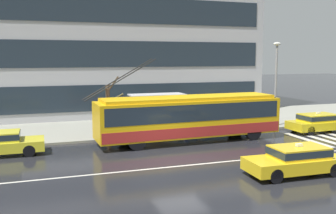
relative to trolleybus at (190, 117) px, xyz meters
The scene contains 16 objects.
ground_plane 4.47m from the trolleybus, 118.23° to the right, with size 160.00×160.00×0.00m, color #222328.
sidewalk_slab 7.05m from the trolleybus, 106.74° to the left, with size 80.00×10.00×0.14m, color gray.
crosswalk_stripe_edge_near 7.63m from the trolleybus, 15.93° to the right, with size 0.44×4.40×0.01m, color beige.
crosswalk_stripe_inner_a 8.48m from the trolleybus, 14.23° to the right, with size 0.44×4.40×0.01m, color beige.
crosswalk_stripe_center 9.34m from the trolleybus, 12.85° to the right, with size 0.44×4.40×0.01m, color beige.
lane_centre_line 5.51m from the trolleybus, 112.06° to the right, with size 72.00×0.14×0.01m, color silver.
trolleybus is the anchor object (origin of this frame).
taxi_oncoming_near 8.06m from the trolleybus, 76.11° to the right, with size 4.46×1.90×1.39m.
taxi_ahead_of_bus 9.67m from the trolleybus, ahead, with size 4.54×1.95×1.39m.
bus_shelter 3.46m from the trolleybus, 109.85° to the left, with size 3.74×1.65×2.55m.
pedestrian_at_shelter 5.03m from the trolleybus, 59.96° to the left, with size 1.56×1.56×2.00m.
pedestrian_approaching_curb 5.08m from the trolleybus, 124.78° to the left, with size 1.44×1.44×1.97m.
pedestrian_walking_past 4.70m from the trolleybus, 70.13° to the left, with size 1.13×1.13×1.96m.
pedestrian_waiting_by_pole 4.24m from the trolleybus, 140.85° to the left, with size 0.51×0.51×1.75m.
street_lamp 8.20m from the trolleybus, 15.91° to the left, with size 0.60×0.32×6.08m.
street_tree_bare 5.77m from the trolleybus, 138.51° to the left, with size 1.36×1.22×3.78m.
Camera 1 is at (-6.74, -17.77, 5.18)m, focal length 40.84 mm.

